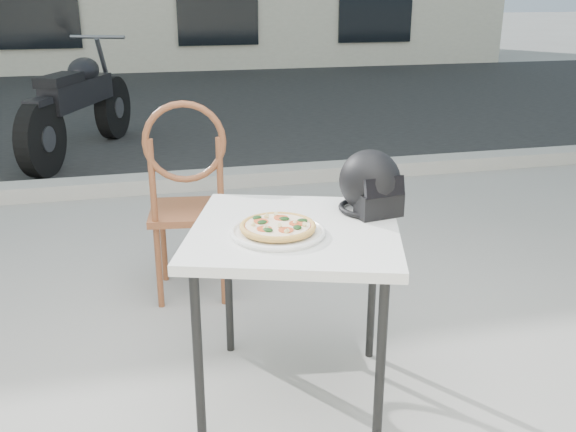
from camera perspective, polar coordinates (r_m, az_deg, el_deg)
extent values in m
plane|color=#979590|center=(2.66, -8.68, -16.63)|extent=(80.00, 80.00, 0.00)
cube|color=black|center=(9.28, -13.07, 9.38)|extent=(30.00, 8.00, 0.00)
cube|color=#9C9992|center=(5.37, -11.93, 2.87)|extent=(30.00, 0.25, 0.12)
cube|color=silver|center=(2.38, 0.63, -1.45)|extent=(0.97, 0.97, 0.04)
cylinder|color=black|center=(2.31, -7.99, -12.48)|extent=(0.04, 0.04, 0.69)
cylinder|color=black|center=(2.26, 8.21, -13.16)|extent=(0.04, 0.04, 0.69)
cylinder|color=black|center=(2.85, -5.32, -5.81)|extent=(0.04, 0.04, 0.69)
cylinder|color=black|center=(2.82, 7.50, -6.23)|extent=(0.04, 0.04, 0.69)
cylinder|color=white|center=(2.30, -0.91, -1.52)|extent=(0.42, 0.42, 0.01)
torus|color=white|center=(2.30, -0.91, -1.37)|extent=(0.44, 0.44, 0.02)
cylinder|color=#E1AB52|center=(2.30, -0.91, -1.03)|extent=(0.34, 0.34, 0.01)
torus|color=#E1AB52|center=(2.29, -0.91, -0.89)|extent=(0.35, 0.35, 0.02)
cylinder|color=#AB1314|center=(2.29, -0.91, -0.87)|extent=(0.30, 0.30, 0.00)
cylinder|color=#FFE8C3|center=(2.29, -0.91, -0.80)|extent=(0.29, 0.29, 0.00)
cylinder|color=#D64F25|center=(2.30, 0.75, -0.65)|extent=(0.07, 0.07, 0.00)
cylinder|color=#D64F25|center=(2.35, -0.63, -0.15)|extent=(0.07, 0.07, 0.00)
cylinder|color=#D64F25|center=(2.32, -2.41, -0.48)|extent=(0.07, 0.07, 0.00)
cylinder|color=#D64F25|center=(2.25, -2.12, -1.14)|extent=(0.07, 0.07, 0.00)
cylinder|color=#D64F25|center=(2.23, -0.19, -1.25)|extent=(0.07, 0.07, 0.00)
ellipsoid|color=#153613|center=(2.34, -0.33, -0.23)|extent=(0.05, 0.04, 0.01)
ellipsoid|color=#153613|center=(2.30, -2.32, -0.55)|extent=(0.05, 0.05, 0.01)
ellipsoid|color=#153613|center=(2.25, 0.83, -1.01)|extent=(0.04, 0.04, 0.01)
ellipsoid|color=#153613|center=(2.23, -1.80, -1.24)|extent=(0.05, 0.05, 0.01)
ellipsoid|color=#153613|center=(2.32, 1.29, -0.40)|extent=(0.04, 0.04, 0.01)
ellipsoid|color=#153613|center=(2.35, -2.77, -0.14)|extent=(0.05, 0.05, 0.01)
cylinder|color=beige|center=(2.26, -0.74, -0.86)|extent=(0.02, 0.02, 0.02)
cylinder|color=beige|center=(2.36, -1.93, -0.01)|extent=(0.03, 0.03, 0.02)
cylinder|color=beige|center=(2.29, 0.66, -0.56)|extent=(0.02, 0.02, 0.02)
cylinder|color=beige|center=(2.38, -1.07, 0.16)|extent=(0.02, 0.02, 0.02)
cylinder|color=beige|center=(2.21, -0.11, -1.35)|extent=(0.03, 0.03, 0.02)
cylinder|color=beige|center=(2.28, -3.11, -0.71)|extent=(0.02, 0.02, 0.02)
cylinder|color=beige|center=(2.27, 1.47, -0.74)|extent=(0.02, 0.02, 0.02)
cylinder|color=beige|center=(2.24, -2.01, -1.04)|extent=(0.03, 0.02, 0.02)
ellipsoid|color=black|center=(2.54, 7.28, 3.12)|extent=(0.28, 0.29, 0.25)
cube|color=black|center=(2.50, 8.09, 1.01)|extent=(0.19, 0.12, 0.10)
torus|color=black|center=(2.57, 7.18, 0.75)|extent=(0.28, 0.28, 0.02)
cube|color=black|center=(2.45, 8.58, 2.55)|extent=(0.17, 0.06, 0.08)
cube|color=brown|center=(3.39, -8.70, 0.40)|extent=(0.46, 0.46, 0.04)
cylinder|color=brown|center=(3.62, -5.84, -2.18)|extent=(0.04, 0.04, 0.45)
cylinder|color=brown|center=(3.64, -11.00, -2.35)|extent=(0.04, 0.04, 0.45)
cylinder|color=brown|center=(3.32, -5.77, -4.25)|extent=(0.04, 0.04, 0.45)
cylinder|color=brown|center=(3.34, -11.41, -4.44)|extent=(0.04, 0.04, 0.45)
cylinder|color=brown|center=(3.16, -6.05, 3.16)|extent=(0.04, 0.04, 0.43)
cylinder|color=brown|center=(3.18, -11.96, 2.93)|extent=(0.04, 0.04, 0.43)
torus|color=brown|center=(3.11, -9.20, 6.48)|extent=(0.40, 0.09, 0.40)
cylinder|color=black|center=(7.35, -15.29, 9.28)|extent=(0.38, 0.67, 0.67)
cylinder|color=slate|center=(7.35, -15.29, 9.28)|extent=(0.23, 0.27, 0.22)
cylinder|color=black|center=(5.97, -21.10, 6.41)|extent=(0.38, 0.67, 0.67)
cylinder|color=slate|center=(5.97, -21.10, 6.41)|extent=(0.23, 0.27, 0.22)
cube|color=black|center=(6.61, -18.16, 10.37)|extent=(0.63, 1.16, 0.25)
ellipsoid|color=black|center=(6.73, -17.71, 12.22)|extent=(0.41, 0.53, 0.25)
cube|color=black|center=(6.29, -19.65, 11.34)|extent=(0.42, 0.60, 0.09)
cylinder|color=slate|center=(7.22, -15.83, 11.94)|extent=(0.18, 0.35, 0.80)
cylinder|color=slate|center=(7.06, -16.58, 15.01)|extent=(0.55, 0.25, 0.04)
cube|color=black|center=(5.94, -21.36, 9.40)|extent=(0.24, 0.29, 0.06)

